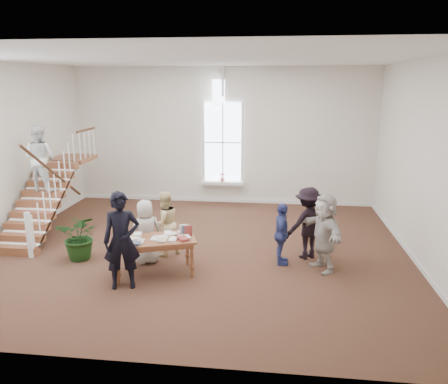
# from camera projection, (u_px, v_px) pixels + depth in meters

# --- Properties ---
(ground) EXTENTS (10.00, 10.00, 0.00)m
(ground) POSITION_uv_depth(u_px,v_px,m) (201.00, 250.00, 10.70)
(ground) COLOR #412419
(ground) RESTS_ON ground
(room_shell) EXTENTS (10.49, 10.00, 10.00)m
(room_shell) POSITION_uv_depth(u_px,v_px,m) (223.00, 191.00, 14.83)
(room_shell) COLOR silver
(room_shell) RESTS_ON ground
(staircase) EXTENTS (1.10, 4.10, 2.92)m
(staircase) POSITION_uv_depth(u_px,v_px,m) (43.00, 175.00, 11.52)
(staircase) COLOR brown
(staircase) RESTS_ON ground
(library_table) EXTENTS (1.90, 1.38, 0.86)m
(library_table) POSITION_uv_depth(u_px,v_px,m) (155.00, 242.00, 9.16)
(library_table) COLOR brown
(library_table) RESTS_ON ground
(police_officer) EXTENTS (0.82, 0.66, 1.96)m
(police_officer) POSITION_uv_depth(u_px,v_px,m) (122.00, 241.00, 8.52)
(police_officer) COLOR black
(police_officer) RESTS_ON ground
(elderly_woman) EXTENTS (0.85, 0.77, 1.46)m
(elderly_woman) POSITION_uv_depth(u_px,v_px,m) (146.00, 232.00, 9.77)
(elderly_woman) COLOR beige
(elderly_woman) RESTS_ON ground
(person_yellow) EXTENTS (0.95, 0.93, 1.55)m
(person_yellow) POSITION_uv_depth(u_px,v_px,m) (164.00, 224.00, 10.21)
(person_yellow) COLOR beige
(person_yellow) RESTS_ON ground
(woman_cluster_a) EXTENTS (0.34, 0.83, 1.41)m
(woman_cluster_a) POSITION_uv_depth(u_px,v_px,m) (281.00, 234.00, 9.69)
(woman_cluster_a) COLOR navy
(woman_cluster_a) RESTS_ON ground
(woman_cluster_b) EXTENTS (1.25, 1.10, 1.68)m
(woman_cluster_b) POSITION_uv_depth(u_px,v_px,m) (308.00, 223.00, 10.03)
(woman_cluster_b) COLOR black
(woman_cluster_b) RESTS_ON ground
(woman_cluster_c) EXTENTS (1.13, 1.65, 1.71)m
(woman_cluster_c) POSITION_uv_depth(u_px,v_px,m) (324.00, 232.00, 9.36)
(woman_cluster_c) COLOR #BFB4AC
(woman_cluster_c) RESTS_ON ground
(floor_plant) EXTENTS (1.07, 0.95, 1.11)m
(floor_plant) POSITION_uv_depth(u_px,v_px,m) (81.00, 236.00, 10.02)
(floor_plant) COLOR #153410
(floor_plant) RESTS_ON ground
(side_chair) EXTENTS (0.46, 0.46, 0.91)m
(side_chair) POSITION_uv_depth(u_px,v_px,m) (316.00, 223.00, 11.08)
(side_chair) COLOR #371A0F
(side_chair) RESTS_ON ground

